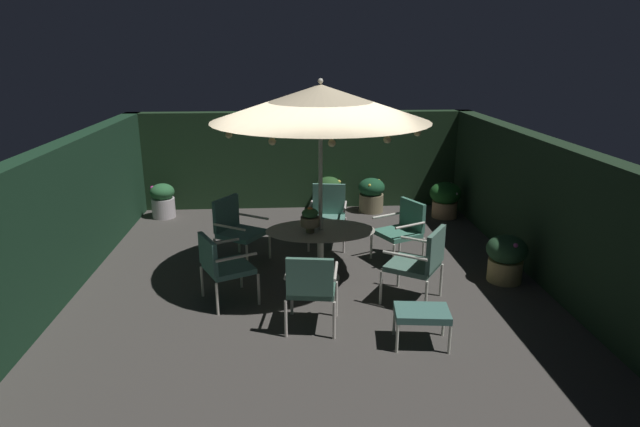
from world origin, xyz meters
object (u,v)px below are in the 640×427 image
potted_plant_back_center (506,257)px  patio_dining_table (320,240)px  centerpiece_planter (310,218)px  potted_plant_back_right (445,198)px  patio_chair_north (236,226)px  ottoman_footrest (422,314)px  patio_umbrella (320,103)px  patio_chair_northeast (222,263)px  potted_plant_back_left (329,192)px  patio_chair_southeast (421,260)px  patio_chair_southwest (328,212)px  potted_plant_left_far (163,200)px  patio_chair_south (403,227)px  potted_plant_front_corner (371,194)px  patio_chair_east (311,285)px

potted_plant_back_center → patio_dining_table: bearing=175.1°
centerpiece_planter → potted_plant_back_right: size_ratio=0.52×
patio_chair_north → ottoman_footrest: size_ratio=1.57×
patio_umbrella → patio_chair_northeast: bearing=-153.9°
patio_umbrella → ottoman_footrest: bearing=-61.2°
potted_plant_back_center → potted_plant_back_left: bearing=121.1°
patio_chair_southeast → patio_chair_southwest: (-1.01, 2.26, -0.04)m
patio_dining_table → potted_plant_left_far: (-2.87, 3.13, -0.25)m
patio_umbrella → patio_chair_north: size_ratio=2.91×
centerpiece_planter → potted_plant_back_left: 3.63m
potted_plant_back_right → patio_chair_northeast: bearing=-138.8°
patio_chair_southeast → patio_chair_southwest: size_ratio=1.02×
potted_plant_left_far → patio_chair_north: bearing=-55.4°
patio_chair_north → patio_chair_northeast: 1.42m
patio_chair_southeast → patio_chair_southwest: patio_chair_southeast is taller
patio_chair_south → potted_plant_back_left: bearing=108.2°
potted_plant_back_right → potted_plant_back_left: size_ratio=1.01×
patio_chair_north → potted_plant_front_corner: patio_chair_north is taller
patio_chair_southeast → patio_dining_table: bearing=146.9°
ottoman_footrest → potted_plant_front_corner: 5.07m
patio_dining_table → patio_chair_northeast: patio_chair_northeast is taller
patio_chair_east → potted_plant_back_left: size_ratio=1.41×
patio_chair_north → potted_plant_back_right: 4.36m
patio_chair_south → potted_plant_back_center: patio_chair_south is taller
patio_chair_northeast → potted_plant_left_far: size_ratio=1.36×
patio_dining_table → patio_umbrella: (0.00, 0.00, 1.89)m
patio_chair_southwest → potted_plant_left_far: bearing=151.5°
patio_chair_southwest → potted_plant_back_center: size_ratio=1.48×
patio_chair_northeast → potted_plant_front_corner: 4.65m
patio_umbrella → patio_chair_south: size_ratio=3.08×
patio_dining_table → potted_plant_back_center: (2.60, -0.22, -0.23)m
potted_plant_left_far → potted_plant_back_left: 3.28m
patio_chair_southwest → ottoman_footrest: bearing=-76.7°
potted_plant_back_left → potted_plant_back_center: bearing=-58.9°
potted_plant_back_left → centerpiece_planter: bearing=-98.8°
patio_chair_south → ottoman_footrest: patio_chair_south is taller
patio_chair_north → potted_plant_left_far: (-1.62, 2.35, -0.21)m
patio_chair_southeast → potted_plant_back_right: size_ratio=1.45×
potted_plant_back_right → potted_plant_front_corner: potted_plant_back_right is taller
patio_dining_table → potted_plant_back_left: (0.40, 3.43, -0.23)m
patio_dining_table → potted_plant_back_left: size_ratio=2.23×
patio_chair_southeast → potted_plant_left_far: size_ratio=1.50×
potted_plant_front_corner → potted_plant_back_left: (-0.85, 0.18, 0.00)m
patio_chair_east → centerpiece_planter: bearing=87.7°
patio_umbrella → potted_plant_back_left: size_ratio=4.21×
potted_plant_back_center → potted_plant_back_right: bearing=89.7°
patio_chair_south → ottoman_footrest: (-0.31, -2.46, -0.18)m
centerpiece_planter → potted_plant_back_right: 4.05m
potted_plant_back_left → patio_chair_north: bearing=-121.8°
patio_chair_east → potted_plant_back_center: (2.80, 1.22, -0.22)m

